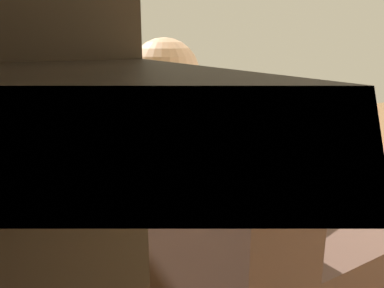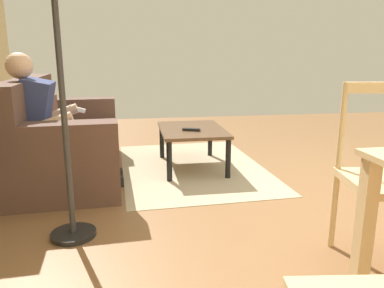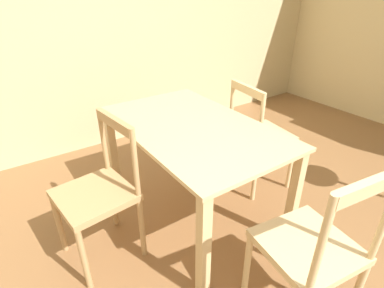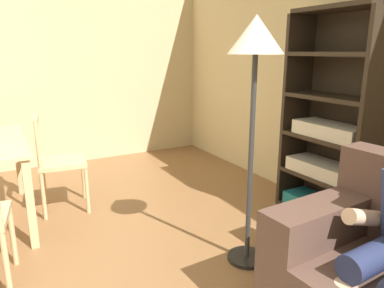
% 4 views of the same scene
% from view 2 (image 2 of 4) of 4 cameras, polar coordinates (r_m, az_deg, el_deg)
% --- Properties ---
extents(ground_plane, '(8.55, 8.55, 0.00)m').
position_cam_2_polar(ground_plane, '(3.01, 21.15, -9.26)').
color(ground_plane, brown).
extents(couch, '(1.86, 0.98, 0.91)m').
position_cam_2_polar(couch, '(3.70, -19.42, 0.49)').
color(couch, brown).
rests_on(couch, ground_plane).
extents(person_lounging, '(0.61, 0.89, 1.14)m').
position_cam_2_polar(person_lounging, '(3.34, -20.66, 3.38)').
color(person_lounging, navy).
rests_on(person_lounging, ground_plane).
extents(coffee_table, '(0.88, 0.62, 0.40)m').
position_cam_2_polar(coffee_table, '(3.72, -0.00, 1.63)').
color(coffee_table, brown).
rests_on(coffee_table, ground_plane).
extents(tv_remote, '(0.11, 0.18, 0.02)m').
position_cam_2_polar(tv_remote, '(3.59, -0.11, 2.23)').
color(tv_remote, black).
rests_on(tv_remote, coffee_table).
extents(area_rug, '(2.06, 1.49, 0.01)m').
position_cam_2_polar(area_rug, '(3.80, -0.00, -3.48)').
color(area_rug, tan).
rests_on(area_rug, ground_plane).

